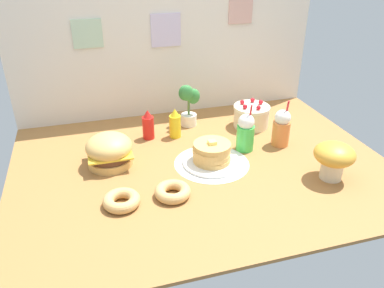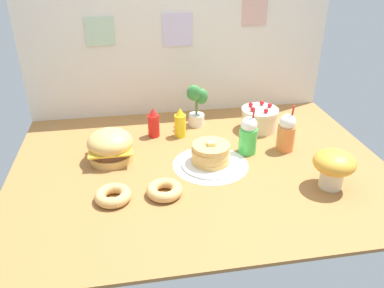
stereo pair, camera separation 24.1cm
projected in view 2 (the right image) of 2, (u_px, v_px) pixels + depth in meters
ground_plane at (200, 166)px, 2.40m from camera, size 2.30×1.72×0.02m
back_wall at (179, 43)px, 2.88m from camera, size 2.30×0.04×1.09m
doily_mat at (210, 164)px, 2.40m from camera, size 0.47×0.47×0.00m
burger at (110, 146)px, 2.41m from camera, size 0.28×0.28×0.20m
pancake_stack at (211, 156)px, 2.37m from camera, size 0.36×0.36×0.16m
layer_cake at (259, 119)px, 2.80m from camera, size 0.27×0.27×0.19m
ketchup_bottle at (154, 123)px, 2.70m from camera, size 0.08×0.08×0.21m
mustard_bottle at (180, 123)px, 2.70m from camera, size 0.08×0.08×0.21m
cream_soda_cup at (248, 135)px, 2.48m from camera, size 0.12×0.12×0.32m
orange_float_cup at (286, 132)px, 2.51m from camera, size 0.12×0.12×0.32m
donut_pink_glaze at (113, 195)px, 2.06m from camera, size 0.20×0.20×0.06m
donut_chocolate at (164, 190)px, 2.10m from camera, size 0.20×0.20×0.06m
potted_plant at (196, 103)px, 2.83m from camera, size 0.15×0.13×0.32m
mushroom_stool at (334, 166)px, 2.12m from camera, size 0.23×0.23×0.22m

